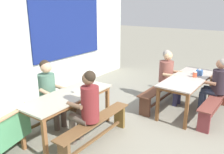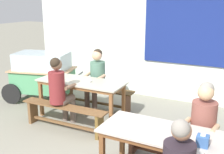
{
  "view_description": "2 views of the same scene",
  "coord_description": "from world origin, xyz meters",
  "px_view_note": "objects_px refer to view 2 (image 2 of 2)",
  "views": [
    {
      "loc": [
        -3.76,
        -1.77,
        2.28
      ],
      "look_at": [
        -0.28,
        0.67,
        0.97
      ],
      "focal_mm": 37.56,
      "sensor_mm": 36.0,
      "label": 1
    },
    {
      "loc": [
        1.83,
        -3.36,
        2.32
      ],
      "look_at": [
        -0.1,
        0.53,
        1.1
      ],
      "focal_mm": 44.92,
      "sensor_mm": 36.0,
      "label": 2
    }
  ],
  "objects_px": {
    "dining_table_near": "(177,140)",
    "person_left_back_turned": "(59,88)",
    "person_center_facing": "(96,75)",
    "dining_table_far": "(81,85)",
    "bench_far_back": "(96,94)",
    "bench_far_front": "(64,114)",
    "bench_near_back": "(187,146)",
    "condiment_jar": "(184,135)",
    "food_cart": "(42,73)",
    "tissue_box": "(203,141)",
    "soup_bowl": "(88,81)",
    "person_right_near_table": "(202,123)"
  },
  "relations": [
    {
      "from": "person_center_facing",
      "to": "tissue_box",
      "type": "xyz_separation_m",
      "value": [
        2.51,
        -2.09,
        0.08
      ]
    },
    {
      "from": "dining_table_far",
      "to": "condiment_jar",
      "type": "bearing_deg",
      "value": -32.86
    },
    {
      "from": "person_center_facing",
      "to": "condiment_jar",
      "type": "distance_m",
      "value": 3.09
    },
    {
      "from": "bench_far_back",
      "to": "bench_near_back",
      "type": "distance_m",
      "value": 2.67
    },
    {
      "from": "tissue_box",
      "to": "soup_bowl",
      "type": "relative_size",
      "value": 0.99
    },
    {
      "from": "bench_far_front",
      "to": "bench_near_back",
      "type": "bearing_deg",
      "value": -5.0
    },
    {
      "from": "tissue_box",
      "to": "condiment_jar",
      "type": "distance_m",
      "value": 0.21
    },
    {
      "from": "dining_table_far",
      "to": "person_right_near_table",
      "type": "height_order",
      "value": "person_right_near_table"
    },
    {
      "from": "person_center_facing",
      "to": "person_left_back_turned",
      "type": "bearing_deg",
      "value": -98.26
    },
    {
      "from": "food_cart",
      "to": "dining_table_near",
      "type": "bearing_deg",
      "value": -27.51
    },
    {
      "from": "person_center_facing",
      "to": "person_right_near_table",
      "type": "xyz_separation_m",
      "value": [
        2.41,
        -1.41,
        -0.01
      ]
    },
    {
      "from": "dining_table_near",
      "to": "person_left_back_turned",
      "type": "distance_m",
      "value": 2.52
    },
    {
      "from": "food_cart",
      "to": "condiment_jar",
      "type": "distance_m",
      "value": 4.21
    },
    {
      "from": "bench_far_back",
      "to": "food_cart",
      "type": "relative_size",
      "value": 0.92
    },
    {
      "from": "condiment_jar",
      "to": "soup_bowl",
      "type": "height_order",
      "value": "condiment_jar"
    },
    {
      "from": "bench_near_back",
      "to": "soup_bowl",
      "type": "bearing_deg",
      "value": 159.74
    },
    {
      "from": "person_left_back_turned",
      "to": "food_cart",
      "type": "bearing_deg",
      "value": 141.05
    },
    {
      "from": "dining_table_near",
      "to": "soup_bowl",
      "type": "xyz_separation_m",
      "value": [
        -2.07,
        1.38,
        0.1
      ]
    },
    {
      "from": "dining_table_far",
      "to": "tissue_box",
      "type": "bearing_deg",
      "value": -31.3
    },
    {
      "from": "person_center_facing",
      "to": "person_right_near_table",
      "type": "relative_size",
      "value": 1.02
    },
    {
      "from": "tissue_box",
      "to": "condiment_jar",
      "type": "bearing_deg",
      "value": 169.66
    },
    {
      "from": "bench_far_back",
      "to": "person_right_near_table",
      "type": "height_order",
      "value": "person_right_near_table"
    },
    {
      "from": "condiment_jar",
      "to": "soup_bowl",
      "type": "xyz_separation_m",
      "value": [
        -2.17,
        1.48,
        -0.04
      ]
    },
    {
      "from": "dining_table_far",
      "to": "bench_near_back",
      "type": "relative_size",
      "value": 0.93
    },
    {
      "from": "person_right_near_table",
      "to": "tissue_box",
      "type": "bearing_deg",
      "value": -81.08
    },
    {
      "from": "bench_far_front",
      "to": "condiment_jar",
      "type": "distance_m",
      "value": 2.56
    },
    {
      "from": "dining_table_far",
      "to": "person_right_near_table",
      "type": "relative_size",
      "value": 1.36
    },
    {
      "from": "dining_table_near",
      "to": "bench_far_front",
      "type": "relative_size",
      "value": 1.12
    },
    {
      "from": "bench_far_front",
      "to": "dining_table_near",
      "type": "bearing_deg",
      "value": -19.69
    },
    {
      "from": "person_right_near_table",
      "to": "tissue_box",
      "type": "xyz_separation_m",
      "value": [
        0.11,
        -0.68,
        0.1
      ]
    },
    {
      "from": "dining_table_near",
      "to": "person_left_back_turned",
      "type": "xyz_separation_m",
      "value": [
        -2.37,
        0.87,
        0.05
      ]
    },
    {
      "from": "dining_table_near",
      "to": "person_center_facing",
      "type": "xyz_separation_m",
      "value": [
        -2.21,
        1.95,
        0.05
      ]
    },
    {
      "from": "person_right_near_table",
      "to": "soup_bowl",
      "type": "xyz_separation_m",
      "value": [
        -2.27,
        0.84,
        0.06
      ]
    },
    {
      "from": "bench_far_front",
      "to": "person_center_facing",
      "type": "height_order",
      "value": "person_center_facing"
    },
    {
      "from": "dining_table_near",
      "to": "food_cart",
      "type": "distance_m",
      "value": 4.08
    },
    {
      "from": "bench_near_back",
      "to": "condiment_jar",
      "type": "bearing_deg",
      "value": -83.6
    },
    {
      "from": "person_right_near_table",
      "to": "person_center_facing",
      "type": "bearing_deg",
      "value": 149.54
    },
    {
      "from": "bench_far_back",
      "to": "bench_far_front",
      "type": "bearing_deg",
      "value": -89.66
    },
    {
      "from": "dining_table_far",
      "to": "tissue_box",
      "type": "relative_size",
      "value": 12.08
    },
    {
      "from": "bench_far_back",
      "to": "condiment_jar",
      "type": "xyz_separation_m",
      "value": [
        2.34,
        -2.12,
        0.52
      ]
    },
    {
      "from": "bench_far_front",
      "to": "tissue_box",
      "type": "bearing_deg",
      "value": -20.34
    },
    {
      "from": "dining_table_far",
      "to": "person_left_back_turned",
      "type": "bearing_deg",
      "value": -102.79
    },
    {
      "from": "bench_near_back",
      "to": "person_center_facing",
      "type": "height_order",
      "value": "person_center_facing"
    },
    {
      "from": "bench_far_back",
      "to": "food_cart",
      "type": "height_order",
      "value": "food_cart"
    },
    {
      "from": "food_cart",
      "to": "tissue_box",
      "type": "xyz_separation_m",
      "value": [
        3.92,
        -2.02,
        0.18
      ]
    },
    {
      "from": "dining_table_near",
      "to": "person_right_near_table",
      "type": "xyz_separation_m",
      "value": [
        0.19,
        0.54,
        0.04
      ]
    },
    {
      "from": "dining_table_near",
      "to": "person_left_back_turned",
      "type": "height_order",
      "value": "person_left_back_turned"
    },
    {
      "from": "person_center_facing",
      "to": "person_left_back_turned",
      "type": "xyz_separation_m",
      "value": [
        -0.16,
        -1.08,
        0.0
      ]
    },
    {
      "from": "dining_table_near",
      "to": "bench_far_front",
      "type": "distance_m",
      "value": 2.42
    },
    {
      "from": "dining_table_far",
      "to": "bench_far_back",
      "type": "xyz_separation_m",
      "value": [
        -0.0,
        0.61,
        -0.38
      ]
    }
  ]
}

